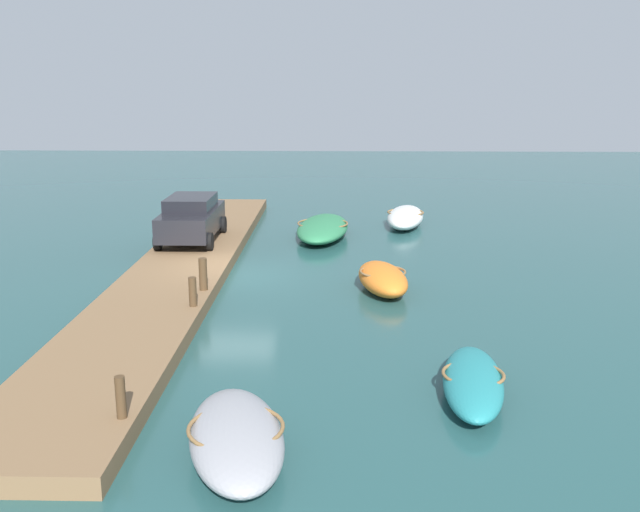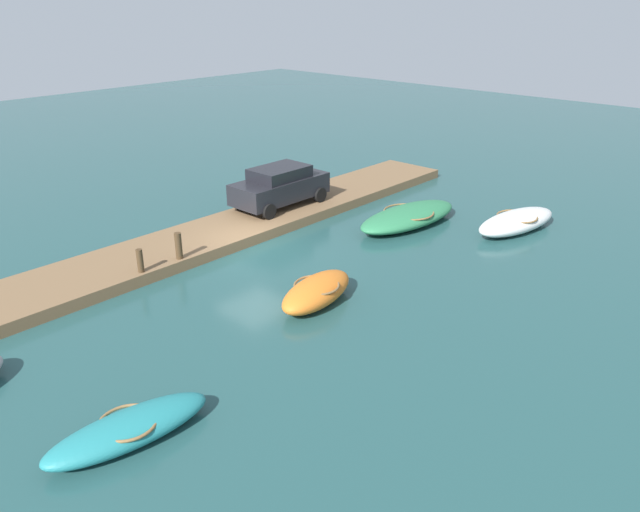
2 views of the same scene
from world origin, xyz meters
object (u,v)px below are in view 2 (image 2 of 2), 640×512
rowboat_teal (129,429)px  rowboat_white (517,221)px  mooring_post_west (179,246)px  parked_car (280,186)px  dinghy_orange (317,291)px  motorboat_green (408,216)px  mooring_post_mid_west (140,261)px

rowboat_teal → rowboat_white: bearing=-172.7°
rowboat_teal → mooring_post_west: mooring_post_west is taller
parked_car → dinghy_orange: bearing=53.6°
dinghy_orange → motorboat_green: 7.88m
parked_car → rowboat_teal: bearing=33.6°
dinghy_orange → mooring_post_mid_west: mooring_post_mid_west is taller
parked_car → motorboat_green: bearing=118.6°
rowboat_white → mooring_post_west: mooring_post_west is taller
motorboat_green → rowboat_teal: bearing=17.9°
rowboat_teal → mooring_post_mid_west: size_ratio=4.78×
dinghy_orange → rowboat_white: 10.10m
dinghy_orange → rowboat_teal: (7.32, 1.38, -0.10)m
dinghy_orange → mooring_post_west: size_ratio=3.55×
rowboat_teal → mooring_post_mid_west: mooring_post_mid_west is taller
rowboat_white → mooring_post_west: bearing=-21.3°
rowboat_teal → parked_car: size_ratio=0.87×
rowboat_teal → mooring_post_west: 8.92m
dinghy_orange → mooring_post_west: mooring_post_west is taller
motorboat_green → parked_car: bearing=-56.2°
mooring_post_west → rowboat_teal: bearing=47.5°
rowboat_teal → parked_car: bearing=-138.5°
mooring_post_mid_west → motorboat_green: bearing=162.8°
mooring_post_west → parked_car: size_ratio=0.22×
dinghy_orange → rowboat_teal: size_ratio=0.88×
motorboat_green → mooring_post_mid_west: 10.93m
rowboat_white → parked_car: bearing=-49.6°
rowboat_teal → parked_car: (-12.34, -8.15, 0.97)m
dinghy_orange → parked_car: 8.47m
dinghy_orange → mooring_post_west: (1.30, -5.19, 0.46)m
motorboat_green → mooring_post_mid_west: size_ratio=6.82×
mooring_post_mid_west → parked_car: size_ratio=0.18×
mooring_post_west → mooring_post_mid_west: mooring_post_west is taller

